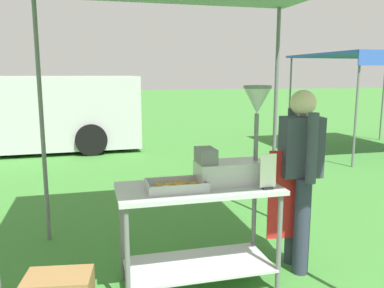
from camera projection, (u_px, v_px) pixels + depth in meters
ground_plane at (144, 158)px, 8.31m from camera, size 70.00×70.00×0.00m
donut_cart at (198, 216)px, 3.22m from camera, size 1.30×0.60×0.86m
donut_tray at (177, 187)px, 3.09m from camera, size 0.46×0.28×0.07m
donut_fryer at (235, 153)px, 3.24m from camera, size 0.61×0.28×0.79m
menu_sign at (268, 174)px, 3.08m from camera, size 0.13×0.05×0.28m
vendor at (299, 171)px, 3.48m from camera, size 0.46×0.54×1.61m
van_silver at (7, 113)px, 8.90m from camera, size 5.83×2.21×1.69m
neighbour_tent at (377, 57)px, 8.67m from camera, size 2.90×2.75×2.17m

